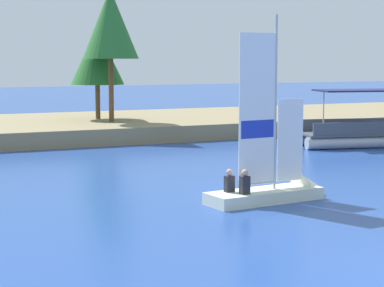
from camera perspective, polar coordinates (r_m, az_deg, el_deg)
shore_bank at (r=41.29m, az=-8.93°, el=1.31°), size 80.00×11.88×0.87m
shoreline_tree_centre at (r=41.43m, az=-7.64°, el=7.00°), size 3.09×3.09×5.31m
shoreline_tree_midright at (r=39.41m, az=-6.58°, el=9.53°), size 3.08×3.08×7.31m
wooden_dock at (r=38.80m, az=12.14°, el=0.56°), size 1.49×6.41×0.43m
sailboat at (r=22.25m, az=7.18°, el=-3.39°), size 4.30×1.60×6.05m
pontoon_boat at (r=36.39m, az=13.09°, el=0.86°), size 6.32×3.56×2.83m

